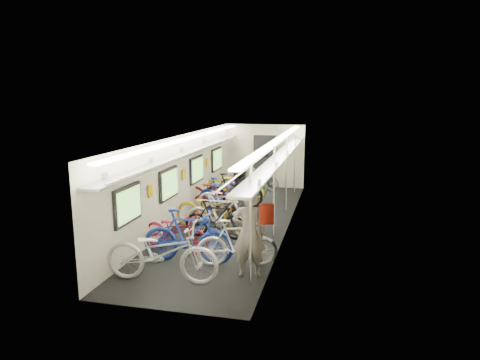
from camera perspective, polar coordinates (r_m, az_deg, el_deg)
The scene contains 18 objects.
train_car_shell at distance 12.25m, azimuth -1.73°, elevation 2.71°, with size 10.00×10.00×10.00m.
bicycle_0 at distance 8.24m, azimuth -10.39°, elevation -9.48°, with size 0.76×2.19×1.15m, color silver.
bicycle_1 at distance 9.03m, azimuth -6.95°, elevation -7.46°, with size 0.55×1.94×1.17m, color #1B32A3.
bicycle_2 at distance 9.80m, azimuth -8.53°, elevation -6.76°, with size 0.61×1.76×0.92m, color maroon.
bicycle_3 at distance 10.54m, azimuth -3.34°, elevation -5.28°, with size 0.45×1.58×0.95m, color black.
bicycle_4 at distance 11.16m, azimuth -3.72°, elevation -3.97°, with size 0.73×2.08×1.09m, color #B87E11.
bicycle_5 at distance 10.70m, azimuth -2.60°, elevation -4.60°, with size 0.52×1.83×1.10m, color silver.
bicycle_6 at distance 12.18m, azimuth -2.10°, elevation -2.80°, with size 0.69×1.98×1.04m, color silver.
bicycle_7 at distance 12.59m, azimuth -2.48°, elevation -2.22°, with size 0.51×1.81×1.09m, color #1B27A2.
bicycle_8 at distance 12.91m, azimuth -3.18°, elevation -1.81°, with size 0.75×2.14×1.12m, color maroon.
bicycle_9 at distance 13.23m, azimuth -0.97°, elevation -1.45°, with size 0.53×1.89×1.14m, color black.
bicycle_10 at distance 14.04m, azimuth -0.80°, elevation -0.72°, with size 0.75×2.16×1.14m, color #C2CF13.
bicycle_11 at distance 8.83m, azimuth -0.41°, elevation -8.40°, with size 0.47×1.66×1.00m, color white.
bicycle_12 at distance 14.50m, azimuth -0.34°, elevation -0.51°, with size 0.70×2.00×1.05m, color slate.
bicycle_14 at distance 15.95m, azimuth 2.55°, elevation 0.25°, with size 0.58×1.68×0.88m, color slate.
passenger_near at distance 8.23m, azimuth 1.20°, elevation -7.13°, with size 0.64×0.42×1.74m, color gray.
passenger_mid at distance 11.03m, azimuth -0.19°, elevation -2.67°, with size 0.80×0.62×1.64m, color black.
backpack at distance 8.05m, azimuth 3.55°, elevation -4.54°, with size 0.26×0.14×0.38m, color red.
Camera 1 is at (2.73, -11.01, 3.45)m, focal length 32.00 mm.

